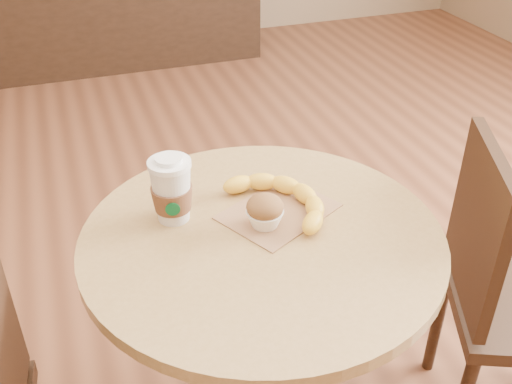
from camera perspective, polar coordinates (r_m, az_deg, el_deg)
cafe_table at (r=1.40m, az=0.54°, el=-10.23°), size 0.78×0.78×0.75m
chair_right at (r=1.66m, az=22.86°, el=-8.66°), size 0.51×0.51×0.87m
kraft_bag at (r=1.34m, az=2.15°, el=-1.86°), size 0.30×0.27×0.00m
coffee_cup at (r=1.29m, az=-8.03°, el=0.03°), size 0.09×0.09×0.15m
muffin at (r=1.27m, az=0.85°, el=-1.85°), size 0.08×0.08×0.07m
banana at (r=1.33m, az=2.23°, el=-0.90°), size 0.30×0.33×0.04m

